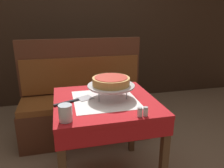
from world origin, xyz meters
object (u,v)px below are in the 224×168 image
Objects in this scene: dining_table_front at (105,111)px; salt_shaker at (140,112)px; pizza_pan_stand at (111,86)px; pepper_shaker at (146,112)px; booth_bench at (85,109)px; condiment_caddy at (87,56)px; water_glass_near at (65,113)px; deep_dish_pizza at (111,81)px; pizza_server at (76,100)px; dining_table_rear at (86,69)px.

salt_shaker reaches higher than dining_table_front.
pizza_pan_stand is 5.96× the size of pepper_shaker.
booth_bench reaches higher than salt_shaker.
condiment_caddy is at bearing 87.31° from dining_table_front.
water_glass_near is at bearing -101.66° from condiment_caddy.
pizza_pan_stand is at bearing -26.57° from deep_dish_pizza.
pizza_server is (-0.22, 0.02, 0.10)m from dining_table_front.
deep_dish_pizza is 4.63× the size of salt_shaker.
condiment_caddy reaches higher than pizza_server.
dining_table_front is 2.11× the size of pizza_pan_stand.
water_glass_near is at bearing -136.40° from dining_table_front.
booth_bench is at bearing 103.59° from pepper_shaker.
pizza_server reaches higher than dining_table_rear.
pizza_server is 1.66× the size of condiment_caddy.
dining_table_front is 7.31× the size of water_glass_near.
booth_bench is at bearing -99.70° from dining_table_rear.
dining_table_front is 0.83m from booth_bench.
salt_shaker is at bearing -180.00° from pepper_shaker.
pepper_shaker reaches higher than pizza_server.
dining_table_rear is 7.07× the size of water_glass_near.
pizza_pan_stand reaches higher than dining_table_front.
condiment_caddy is at bearing 92.46° from salt_shaker.
pizza_server is at bearing -100.96° from condiment_caddy.
condiment_caddy is (-0.08, 1.86, 0.02)m from salt_shaker.
pizza_server reaches higher than dining_table_front.
booth_bench is at bearing 99.92° from pizza_pan_stand.
pizza_server is (-0.27, -0.00, -0.13)m from deep_dish_pizza.
dining_table_rear is 2.41× the size of pizza_server.
condiment_caddy is at bearing 89.30° from pizza_pan_stand.
pepper_shaker is at bearing 0.00° from salt_shaker.
dining_table_rear is 1.46m from pizza_server.
pepper_shaker is 1.86m from condiment_caddy.
pizza_pan_stand is 0.04m from deep_dish_pizza.
deep_dish_pizza is 0.30m from pizza_server.
condiment_caddy is (0.15, 0.75, 0.46)m from booth_bench.
pizza_pan_stand and water_glass_near have the same top height.
dining_table_front is at bearing 43.60° from water_glass_near.
dining_table_front is 0.24m from pizza_server.
booth_bench is 1.17m from water_glass_near.
booth_bench is at bearing 95.70° from dining_table_front.
deep_dish_pizza reaches higher than dining_table_rear.
water_glass_near is (-0.22, -1.05, 0.46)m from booth_bench.
salt_shaker is (0.23, -1.10, 0.44)m from booth_bench.
pizza_server is 0.54m from pepper_shaker.
booth_bench reaches higher than dining_table_rear.
booth_bench reaches higher than pizza_server.
water_glass_near reaches higher than pizza_server.
condiment_caddy is (0.37, 1.81, 0.00)m from water_glass_near.
booth_bench reaches higher than pepper_shaker.
condiment_caddy is at bearing 64.73° from dining_table_rear.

